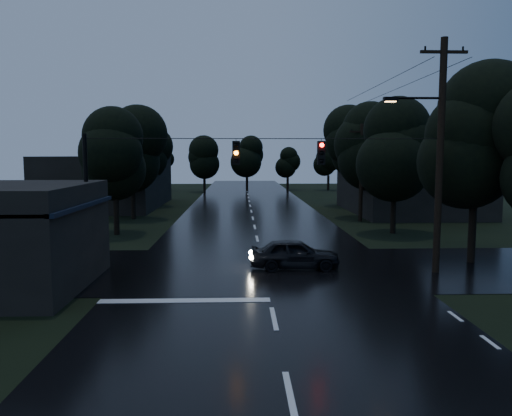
{
  "coord_description": "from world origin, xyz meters",
  "views": [
    {
      "loc": [
        -1.06,
        -10.11,
        5.1
      ],
      "look_at": [
        -0.29,
        13.35,
        2.62
      ],
      "focal_mm": 35.0,
      "sensor_mm": 36.0,
      "label": 1
    }
  ],
  "objects": [
    {
      "name": "main_road",
      "position": [
        0.0,
        30.0,
        0.0
      ],
      "size": [
        12.0,
        120.0,
        0.02
      ],
      "primitive_type": "cube",
      "color": "black",
      "rests_on": "ground"
    },
    {
      "name": "building_far_right",
      "position": [
        14.0,
        34.0,
        2.2
      ],
      "size": [
        10.0,
        14.0,
        4.4
      ],
      "primitive_type": "cube",
      "color": "black",
      "rests_on": "ground"
    },
    {
      "name": "tree_corner_near",
      "position": [
        10.0,
        13.0,
        5.99
      ],
      "size": [
        4.48,
        4.48,
        9.44
      ],
      "color": "black",
      "rests_on": "ground"
    },
    {
      "name": "tree_right_a",
      "position": [
        9.0,
        22.0,
        5.62
      ],
      "size": [
        4.2,
        4.2,
        8.85
      ],
      "color": "black",
      "rests_on": "ground"
    },
    {
      "name": "building_far_left",
      "position": [
        -14.0,
        40.0,
        2.5
      ],
      "size": [
        10.0,
        16.0,
        5.0
      ],
      "primitive_type": "cube",
      "color": "black",
      "rests_on": "ground"
    },
    {
      "name": "utility_pole_far",
      "position": [
        8.3,
        28.0,
        3.88
      ],
      "size": [
        2.0,
        0.3,
        7.5
      ],
      "color": "black",
      "rests_on": "ground"
    },
    {
      "name": "tree_left_c",
      "position": [
        -10.2,
        40.0,
        5.99
      ],
      "size": [
        4.48,
        4.48,
        9.44
      ],
      "color": "black",
      "rests_on": "ground"
    },
    {
      "name": "anchor_pole_left",
      "position": [
        -7.5,
        11.0,
        3.0
      ],
      "size": [
        0.18,
        0.18,
        6.0
      ],
      "primitive_type": "cylinder",
      "color": "black",
      "rests_on": "ground"
    },
    {
      "name": "tree_left_b",
      "position": [
        -9.6,
        30.0,
        5.62
      ],
      "size": [
        4.2,
        4.2,
        8.85
      ],
      "color": "black",
      "rests_on": "ground"
    },
    {
      "name": "cross_street",
      "position": [
        0.0,
        12.0,
        0.0
      ],
      "size": [
        60.0,
        9.0,
        0.02
      ],
      "primitive_type": "cube",
      "color": "black",
      "rests_on": "ground"
    },
    {
      "name": "car",
      "position": [
        1.42,
        11.92,
        0.68
      ],
      "size": [
        4.04,
        1.68,
        1.37
      ],
      "primitive_type": "imported",
      "rotation": [
        0.0,
        0.0,
        1.55
      ],
      "color": "black",
      "rests_on": "ground"
    },
    {
      "name": "ground",
      "position": [
        0.0,
        0.0,
        0.0
      ],
      "size": [
        160.0,
        160.0,
        0.0
      ],
      "primitive_type": "plane",
      "color": "black",
      "rests_on": "ground"
    },
    {
      "name": "span_signals",
      "position": [
        0.56,
        10.99,
        5.24
      ],
      "size": [
        15.0,
        0.37,
        1.12
      ],
      "color": "black",
      "rests_on": "ground"
    },
    {
      "name": "tree_left_a",
      "position": [
        -9.0,
        22.0,
        5.24
      ],
      "size": [
        3.92,
        3.92,
        8.26
      ],
      "color": "black",
      "rests_on": "ground"
    },
    {
      "name": "utility_pole_main",
      "position": [
        7.41,
        11.0,
        5.26
      ],
      "size": [
        3.5,
        0.3,
        10.0
      ],
      "color": "black",
      "rests_on": "ground"
    },
    {
      "name": "tree_right_b",
      "position": [
        9.6,
        30.0,
        5.99
      ],
      "size": [
        4.48,
        4.48,
        9.44
      ],
      "color": "black",
      "rests_on": "ground"
    },
    {
      "name": "tree_right_c",
      "position": [
        10.2,
        40.0,
        6.37
      ],
      "size": [
        4.76,
        4.76,
        10.03
      ],
      "color": "black",
      "rests_on": "ground"
    }
  ]
}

